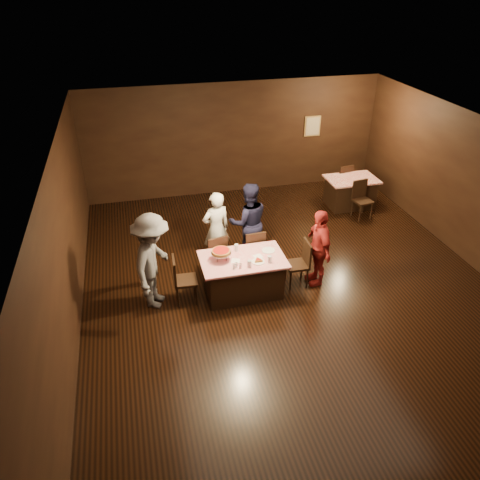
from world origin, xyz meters
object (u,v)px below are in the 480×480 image
(glass_back, at_px, (236,248))
(main_table, at_px, (243,275))
(chair_far_left, at_px, (215,254))
(diner_navy_hoodie, at_px, (248,222))
(pizza_stand, at_px, (221,252))
(chair_end_right, at_px, (297,264))
(chair_back_far, at_px, (341,180))
(diner_grey_knit, at_px, (153,262))
(diner_red_shirt, at_px, (318,247))
(back_table, at_px, (350,192))
(chair_back_near, at_px, (363,200))
(diner_white_jacket, at_px, (216,229))
(plate_empty, at_px, (268,250))
(chair_end_left, at_px, (185,279))
(chair_far_right, at_px, (253,249))
(glass_front_right, at_px, (270,259))
(glass_front_left, at_px, (249,264))

(glass_back, bearing_deg, main_table, -80.54)
(chair_far_left, height_order, diner_navy_hoodie, diner_navy_hoodie)
(glass_back, bearing_deg, pizza_stand, -144.46)
(chair_end_right, relative_size, chair_back_far, 1.00)
(diner_grey_knit, distance_m, diner_red_shirt, 3.18)
(main_table, height_order, diner_red_shirt, diner_red_shirt)
(back_table, bearing_deg, diner_grey_knit, -150.79)
(chair_back_near, distance_m, diner_white_jacket, 4.14)
(main_table, relative_size, diner_grey_knit, 0.86)
(chair_far_left, relative_size, plate_empty, 3.80)
(diner_white_jacket, xyz_separation_m, diner_red_shirt, (1.79, -1.15, -0.02))
(chair_end_left, distance_m, diner_grey_knit, 0.72)
(chair_far_right, xyz_separation_m, chair_back_near, (3.28, 1.58, 0.00))
(chair_end_left, relative_size, chair_end_right, 1.00)
(diner_navy_hoodie, distance_m, diner_red_shirt, 1.62)
(chair_end_left, relative_size, pizza_stand, 2.50)
(diner_red_shirt, xyz_separation_m, plate_empty, (-0.97, 0.16, -0.02))
(plate_empty, bearing_deg, chair_end_left, -174.81)
(back_table, xyz_separation_m, chair_far_left, (-4.08, -2.28, 0.09))
(back_table, height_order, diner_white_jacket, diner_white_jacket)
(diner_white_jacket, bearing_deg, chair_back_near, -177.01)
(chair_back_far, relative_size, glass_front_right, 6.79)
(back_table, distance_m, glass_front_left, 4.94)
(diner_grey_knit, bearing_deg, chair_far_left, -37.59)
(main_table, distance_m, chair_end_right, 1.10)
(main_table, relative_size, chair_back_far, 1.68)
(chair_far_right, xyz_separation_m, chair_end_left, (-1.50, -0.75, 0.00))
(chair_back_near, bearing_deg, diner_grey_knit, -166.47)
(chair_far_left, height_order, chair_back_far, same)
(chair_far_left, relative_size, diner_grey_knit, 0.51)
(plate_empty, bearing_deg, chair_end_right, -15.26)
(back_table, bearing_deg, plate_empty, -137.41)
(chair_far_right, distance_m, diner_navy_hoodie, 0.59)
(glass_front_left, xyz_separation_m, glass_back, (-0.10, 0.60, 0.00))
(chair_far_left, distance_m, chair_end_left, 1.03)
(diner_red_shirt, bearing_deg, chair_far_left, -111.93)
(chair_back_far, relative_size, diner_white_jacket, 0.58)
(chair_back_far, relative_size, glass_back, 6.79)
(main_table, height_order, diner_white_jacket, diner_white_jacket)
(diner_grey_knit, bearing_deg, diner_navy_hoodie, -38.33)
(chair_far_right, distance_m, chair_end_right, 1.03)
(diner_white_jacket, xyz_separation_m, glass_front_right, (0.72, -1.40, 0.02))
(glass_back, bearing_deg, chair_back_far, 41.74)
(pizza_stand, bearing_deg, diner_grey_knit, -179.71)
(chair_back_near, bearing_deg, glass_front_right, -151.05)
(chair_back_far, height_order, glass_back, chair_back_far)
(chair_far_left, bearing_deg, diner_white_jacket, -119.93)
(diner_red_shirt, relative_size, glass_back, 11.43)
(diner_grey_knit, relative_size, glass_front_left, 13.35)
(chair_far_right, height_order, chair_end_right, same)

